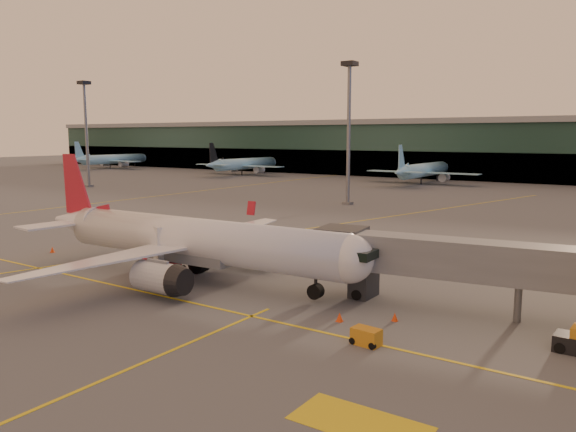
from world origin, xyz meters
The scene contains 13 objects.
ground centered at (0.00, 0.00, 0.00)m, with size 600.00×600.00×0.00m, color #4C4F54.
taxi_markings centered at (-7.32, 44.49, 0.01)m, with size 100.12×173.00×0.01m.
terminal centered at (0.00, 141.79, 8.76)m, with size 400.00×20.00×17.60m.
mast_west_far centered at (-90.00, 62.00, 14.86)m, with size 2.40×2.40×25.60m.
mast_west_near centered at (-20.00, 66.00, 14.86)m, with size 2.40×2.40×25.60m.
distant_aircraft_row centered at (-21.00, 118.00, 0.00)m, with size 290.00×34.00×13.00m.
main_airplane centered at (-5.80, 9.98, 3.48)m, with size 35.47×31.91×10.71m.
jet_bridge centered at (22.02, 14.44, 3.75)m, with size 30.34×7.22×5.47m.
catering_truck centered at (-9.68, 10.31, 2.69)m, with size 6.64×4.78×4.73m.
gpu_cart centered at (14.04, 4.59, 0.50)m, with size 1.85×1.21×1.03m.
cone_nose centered at (13.70, 9.67, 0.28)m, with size 0.45×0.45×0.58m.
cone_tail centered at (-26.15, 10.06, 0.30)m, with size 0.50×0.50×0.63m.
cone_fwd centered at (10.63, 7.48, 0.30)m, with size 0.49×0.49×0.63m.
Camera 1 is at (28.32, -24.88, 12.50)m, focal length 35.00 mm.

